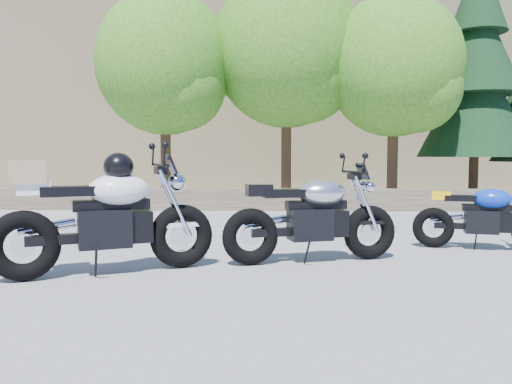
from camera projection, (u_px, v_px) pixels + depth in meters
ground at (238, 255)px, 6.45m from camera, size 90.00×90.00×0.00m
stone_wall at (255, 199)px, 11.91m from camera, size 22.00×0.55×0.50m
hillside at (312, 64)px, 33.71m from camera, size 80.00×30.00×15.00m
tree_decid_left at (168, 68)px, 13.39m from camera, size 3.67×3.67×5.62m
tree_decid_mid at (291, 55)px, 13.64m from camera, size 4.08×4.08×6.24m
tree_decid_right at (399, 71)px, 12.97m from camera, size 3.54×3.54×5.41m
conifer_near at (477, 71)px, 14.13m from camera, size 3.17×3.17×7.06m
silver_bike at (313, 218)px, 6.01m from camera, size 2.16×0.85×1.10m
white_bike at (105, 215)px, 5.37m from camera, size 2.24×1.18×1.32m
blue_bike at (484, 217)px, 6.79m from camera, size 1.81×0.68×0.92m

